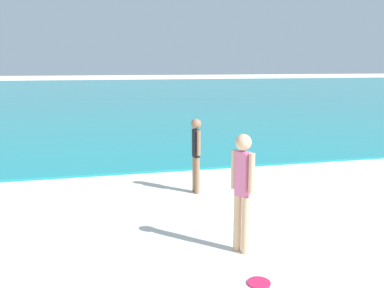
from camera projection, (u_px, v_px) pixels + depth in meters
The scene contains 4 objects.
water at pixel (113, 92), 38.68m from camera, with size 160.00×60.00×0.06m, color teal.
person_standing at pixel (242, 186), 5.58m from camera, with size 0.23×0.34×1.66m.
frisbee at pixel (259, 283), 4.91m from camera, with size 0.28×0.28×0.03m, color #E51E4C.
person_distant at pixel (196, 151), 8.24m from camera, with size 0.20×0.35×1.51m.
Camera 1 is at (-2.14, 0.52, 2.56)m, focal length 38.75 mm.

